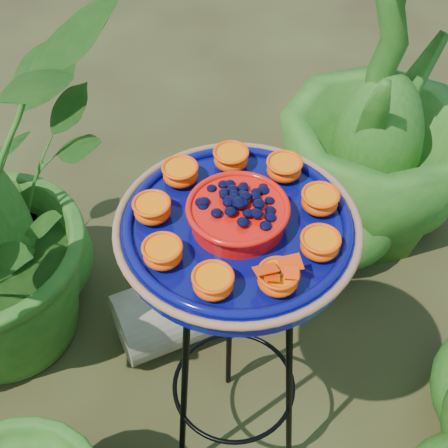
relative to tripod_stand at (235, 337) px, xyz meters
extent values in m
plane|color=black|center=(0.07, 0.07, -0.49)|extent=(20.00, 20.00, 0.00)
torus|color=black|center=(0.00, 0.00, 0.31)|extent=(0.28, 0.28, 0.01)
torus|color=black|center=(0.00, 0.00, -0.21)|extent=(0.35, 0.35, 0.01)
cylinder|color=black|center=(0.03, 0.13, -0.09)|extent=(0.03, 0.08, 0.80)
cylinder|color=black|center=(-0.13, -0.04, -0.09)|extent=(0.08, 0.04, 0.80)
cylinder|color=black|center=(0.10, -0.09, -0.09)|extent=(0.07, 0.06, 0.80)
cylinder|color=#070958|center=(0.00, 0.00, 0.34)|extent=(0.49, 0.49, 0.04)
torus|color=#956343|center=(0.00, 0.00, 0.36)|extent=(0.43, 0.43, 0.01)
torus|color=#070958|center=(0.00, 0.00, 0.36)|extent=(0.40, 0.40, 0.02)
cylinder|color=red|center=(0.00, 0.00, 0.38)|extent=(0.19, 0.19, 0.04)
torus|color=red|center=(0.00, 0.00, 0.40)|extent=(0.18, 0.18, 0.01)
ellipsoid|color=black|center=(0.00, 0.00, 0.40)|extent=(0.14, 0.14, 0.03)
ellipsoid|color=#FF3702|center=(0.15, -0.01, 0.37)|extent=(0.06, 0.06, 0.03)
cylinder|color=orange|center=(0.15, -0.01, 0.39)|extent=(0.06, 0.06, 0.01)
ellipsoid|color=#FF3702|center=(0.12, 0.09, 0.37)|extent=(0.06, 0.06, 0.03)
cylinder|color=orange|center=(0.12, 0.09, 0.39)|extent=(0.06, 0.06, 0.01)
ellipsoid|color=#FF3702|center=(0.03, 0.14, 0.37)|extent=(0.06, 0.06, 0.03)
cylinder|color=orange|center=(0.03, 0.14, 0.39)|extent=(0.06, 0.06, 0.01)
ellipsoid|color=#FF3702|center=(-0.07, 0.13, 0.37)|extent=(0.06, 0.06, 0.03)
cylinder|color=orange|center=(-0.07, 0.13, 0.39)|extent=(0.06, 0.06, 0.01)
ellipsoid|color=#FF3702|center=(-0.14, 0.06, 0.37)|extent=(0.06, 0.06, 0.03)
cylinder|color=orange|center=(-0.14, 0.06, 0.39)|extent=(0.06, 0.06, 0.01)
ellipsoid|color=#FF3702|center=(-0.14, -0.05, 0.37)|extent=(0.06, 0.06, 0.03)
cylinder|color=orange|center=(-0.14, -0.05, 0.39)|extent=(0.06, 0.06, 0.01)
ellipsoid|color=#FF3702|center=(-0.08, -0.12, 0.37)|extent=(0.06, 0.06, 0.03)
cylinder|color=orange|center=(-0.08, -0.12, 0.39)|extent=(0.06, 0.06, 0.01)
ellipsoid|color=#FF3702|center=(0.02, -0.15, 0.37)|extent=(0.06, 0.06, 0.03)
cylinder|color=orange|center=(0.02, -0.15, 0.39)|extent=(0.06, 0.06, 0.01)
ellipsoid|color=#FF3702|center=(0.11, -0.10, 0.37)|extent=(0.06, 0.06, 0.03)
cylinder|color=orange|center=(0.11, -0.10, 0.39)|extent=(0.06, 0.06, 0.01)
cylinder|color=black|center=(0.02, -0.15, 0.40)|extent=(0.01, 0.03, 0.00)
cube|color=#FF3E05|center=(0.00, -0.14, 0.40)|extent=(0.04, 0.03, 0.01)
cube|color=#FF3E05|center=(0.04, -0.14, 0.40)|extent=(0.04, 0.03, 0.01)
cylinder|color=gray|center=(0.08, 0.39, -0.38)|extent=(0.67, 0.31, 0.22)
imported|color=#1C5416|center=(0.67, 0.64, 0.06)|extent=(0.85, 0.85, 1.11)
camera|label=1|loc=(-0.22, -0.69, 1.14)|focal=50.00mm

